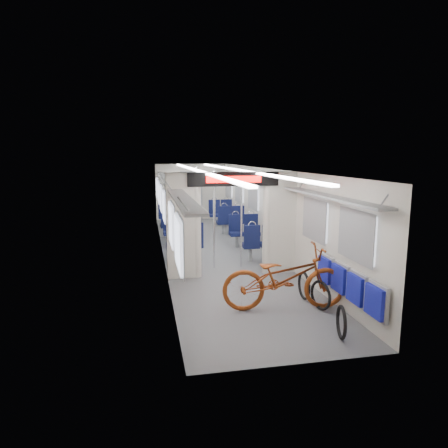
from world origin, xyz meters
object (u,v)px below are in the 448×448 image
flip_bench (348,284)px  seat_bay_far_right (225,215)px  stanchion_far_right (215,203)px  stanchion_near_left (214,221)px  bike_hoop_c (304,287)px  stanchion_far_left (197,204)px  seat_bay_near_left (181,233)px  bike_hoop_a (341,324)px  seat_bay_near_right (251,234)px  bicycle (284,278)px  stanchion_near_right (241,220)px  bike_hoop_b (321,297)px  seat_bay_far_left (173,216)px

flip_bench → seat_bay_far_right: seat_bay_far_right is taller
flip_bench → stanchion_far_right: (-1.04, 6.77, 0.57)m
stanchion_near_left → stanchion_far_right: (0.62, 3.46, 0.00)m
seat_bay_far_right → stanchion_near_left: bearing=-104.4°
bike_hoop_c → stanchion_far_left: stanchion_far_left is taller
stanchion_far_right → seat_bay_far_right: bearing=66.0°
seat_bay_near_left → stanchion_far_left: bearing=68.4°
bike_hoop_a → seat_bay_near_left: 5.97m
seat_bay_near_right → bicycle: bearing=-96.9°
bike_hoop_c → stanchion_near_right: size_ratio=0.23×
bike_hoop_a → bicycle: bearing=109.4°
stanchion_near_left → stanchion_near_right: same height
bicycle → stanchion_near_left: stanchion_near_left is taller
bike_hoop_b → seat_bay_far_right: size_ratio=0.26×
bicycle → bike_hoop_a: 1.36m
seat_bay_near_left → seat_bay_far_left: (0.00, 3.07, 0.03)m
seat_bay_near_left → stanchion_far_left: size_ratio=0.91×
bike_hoop_a → bike_hoop_b: 1.11m
seat_bay_far_right → bike_hoop_a: bearing=-90.3°
stanchion_near_left → seat_bay_near_right: bearing=44.9°
bike_hoop_b → bicycle: bearing=165.9°
bike_hoop_a → seat_bay_far_left: (-1.82, 8.74, 0.35)m
bike_hoop_b → seat_bay_far_right: (-0.12, 7.79, 0.30)m
seat_bay_far_right → bike_hoop_c: bearing=-89.7°
stanchion_near_left → stanchion_far_right: same height
bike_hoop_a → seat_bay_near_left: seat_bay_near_left is taller
seat_bay_far_left → stanchion_near_left: size_ratio=1.01×
bicycle → bike_hoop_b: (0.61, -0.15, -0.33)m
seat_bay_near_left → seat_bay_near_right: seat_bay_near_left is taller
bicycle → bike_hoop_a: (0.44, -1.25, -0.34)m
bike_hoop_b → stanchion_far_left: stanchion_far_left is taller
stanchion_far_right → stanchion_near_right: bearing=-89.5°
bike_hoop_b → stanchion_near_right: (-0.72, 2.91, 0.91)m
seat_bay_far_left → stanchion_far_left: bearing=-66.4°
seat_bay_near_left → stanchion_near_left: 1.87m
bike_hoop_c → seat_bay_far_right: size_ratio=0.26×
flip_bench → bike_hoop_b: bearing=127.6°
stanchion_near_right → seat_bay_far_left: bearing=105.1°
seat_bay_far_left → stanchion_near_right: size_ratio=1.01×
bicycle → stanchion_near_left: 2.93m
flip_bench → seat_bay_near_left: 5.47m
stanchion_near_left → stanchion_far_right: bearing=79.8°
bike_hoop_b → stanchion_far_right: size_ratio=0.23×
bike_hoop_a → seat_bay_near_right: bearing=89.4°
seat_bay_near_right → seat_bay_far_left: seat_bay_far_left is taller
stanchion_near_right → bike_hoop_a: bearing=-82.3°
bicycle → bike_hoop_c: 0.73m
seat_bay_far_right → stanchion_far_left: bearing=-127.8°
flip_bench → stanchion_near_right: 3.49m
stanchion_far_left → seat_bay_far_right: bearing=52.2°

